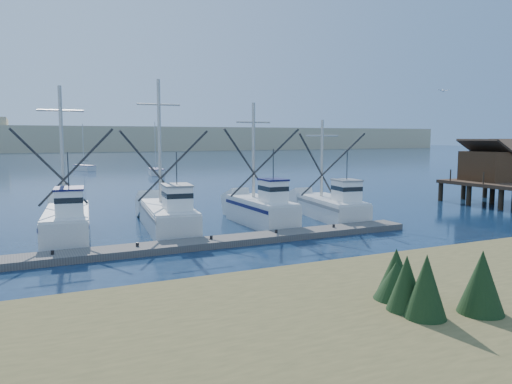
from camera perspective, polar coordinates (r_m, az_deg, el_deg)
ground at (r=25.78m, az=15.17°, el=-7.10°), size 500.00×500.00×0.00m
shore_bank at (r=13.32m, az=17.09°, el=-16.42°), size 40.00×10.00×1.60m
floating_dock at (r=26.93m, az=-7.13°, el=-5.95°), size 27.38×2.18×0.36m
dune_ridge at (r=229.57m, az=-21.41°, el=5.68°), size 360.00×60.00×10.00m
trawler_fleet at (r=31.49m, az=-9.54°, el=-2.74°), size 27.07×9.17×9.58m
sailboat_near at (r=78.83m, az=-11.32°, el=2.29°), size 2.70×5.54×8.10m
sailboat_far at (r=91.83m, az=-19.04°, el=2.63°), size 3.38×5.20×8.10m
flying_gull at (r=42.46m, az=20.63°, el=10.80°), size 1.15×0.21×0.21m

